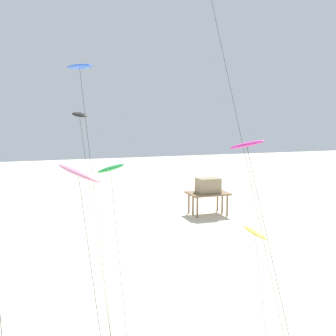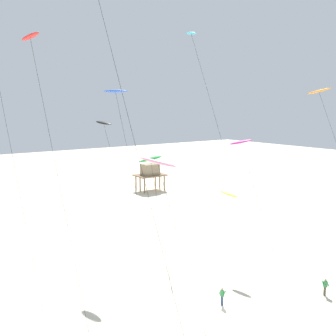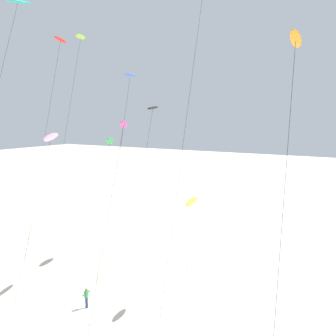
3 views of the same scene
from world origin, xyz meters
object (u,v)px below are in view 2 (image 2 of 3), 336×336
kite_blue (116,93)px  kite_pink (158,163)px  kite_magenta (242,145)px  kite_black (104,124)px  kite_red (31,41)px  kite_flyer_middle (222,296)px  kite_green (151,160)px  kite_flyer_nearest (325,287)px  stilt_house (150,171)px  kite_yellow (229,195)px  kite_cyan (193,39)px  kite_orange (320,94)px

kite_blue → kite_pink: bearing=-97.9°
kite_magenta → kite_black: bearing=115.3°
kite_red → kite_flyer_middle: 27.62m
kite_flyer_middle → kite_pink: bearing=159.9°
kite_green → kite_magenta: bearing=-44.1°
kite_pink → kite_flyer_nearest: size_ratio=8.30×
kite_flyer_nearest → stilt_house: 48.13m
kite_flyer_nearest → kite_black: bearing=123.0°
kite_blue → kite_magenta: bearing=-56.1°
kite_flyer_nearest → kite_yellow: bearing=105.7°
kite_pink → kite_red: (-7.08, 8.38, 9.85)m
kite_black → kite_magenta: (6.88, -14.56, -1.61)m
kite_green → stilt_house: bearing=58.0°
kite_red → kite_flyer_middle: (12.62, -10.40, -22.25)m
kite_cyan → kite_black: bearing=149.0°
kite_flyer_middle → kite_yellow: bearing=42.4°
kite_pink → kite_yellow: bearing=17.5°
kite_yellow → kite_cyan: kite_cyan is taller
stilt_house → kite_pink: bearing=-121.4°
kite_black → kite_blue: 5.05m
kite_flyer_nearest → stilt_house: size_ratio=0.26×
kite_cyan → kite_red: bearing=-179.7°
kite_pink → kite_green: kite_pink is taller
kite_blue → kite_flyer_nearest: (13.38, -16.28, -18.35)m
kite_cyan → kite_flyer_middle: bearing=-114.4°
kite_flyer_nearest → kite_cyan: bearing=106.6°
kite_blue → kite_magenta: 13.85m
kite_red → kite_cyan: bearing=0.3°
kite_pink → kite_blue: kite_blue is taller
kite_green → kite_flyer_middle: size_ratio=8.01×
kite_pink → kite_orange: size_ratio=0.70×
kite_orange → kite_red: size_ratio=0.84×
kite_blue → kite_magenta: (7.22, -10.75, -4.91)m
kite_black → kite_red: (-8.78, -5.27, 7.21)m
kite_blue → kite_red: size_ratio=0.82×
kite_black → kite_cyan: bearing=-31.0°
kite_blue → kite_orange: 22.12m
kite_blue → kite_flyer_middle: size_ratio=11.73×
kite_cyan → kite_green: 15.22m
kite_blue → kite_red: kite_red is taller
kite_black → kite_pink: kite_black is taller
kite_cyan → kite_red: 17.52m
kite_yellow → stilt_house: 39.15m
kite_red → stilt_house: size_ratio=3.74×
kite_blue → kite_flyer_middle: (4.18, -11.87, -18.35)m
kite_pink → kite_cyan: kite_cyan is taller
kite_pink → kite_flyer_nearest: (14.75, -6.44, -12.40)m
kite_magenta → kite_orange: bearing=0.5°
stilt_house → kite_cyan: bearing=-114.2°
kite_magenta → kite_flyer_middle: kite_magenta is taller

